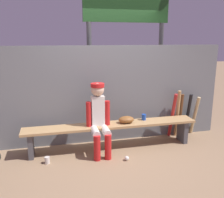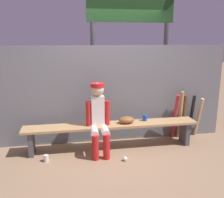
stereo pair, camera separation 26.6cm
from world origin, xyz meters
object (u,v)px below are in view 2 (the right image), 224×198
object	(u,v)px
bat_wood_dark	(183,116)
cup_on_ground	(46,158)
bat_wood_tan	(180,115)
bat_aluminum_black	(191,116)
bat_wood_natural	(198,117)
baseball_glove	(127,120)
cup_on_bench	(145,118)
player_seated	(99,116)
dugout_bench	(112,129)
baseball	(125,159)
scoreboard	(134,22)
bat_aluminum_red	(175,117)

from	to	relation	value
bat_wood_dark	cup_on_ground	bearing A→B (deg)	-167.08
bat_wood_tan	bat_aluminum_black	size ratio (longest dim) A/B	1.08
bat_wood_natural	cup_on_ground	distance (m)	3.00
bat_aluminum_black	bat_wood_natural	xyz separation A→B (m)	(0.14, -0.02, -0.03)
baseball_glove	cup_on_bench	size ratio (longest dim) A/B	2.55
baseball_glove	bat_wood_tan	world-z (taller)	bat_wood_tan
player_seated	bat_aluminum_black	size ratio (longest dim) A/B	1.38
player_seated	bat_wood_tan	size ratio (longest dim) A/B	1.28
player_seated	bat_aluminum_black	xyz separation A→B (m)	(1.90, 0.41, -0.22)
bat_wood_natural	player_seated	bearing A→B (deg)	-169.12
bat_aluminum_black	cup_on_ground	bearing A→B (deg)	-167.63
cup_on_ground	cup_on_bench	world-z (taller)	cup_on_bench
dugout_bench	bat_wood_dark	size ratio (longest dim) A/B	3.55
baseball	cup_on_bench	bearing A→B (deg)	49.67
player_seated	baseball	bearing A→B (deg)	-46.83
player_seated	scoreboard	world-z (taller)	scoreboard
dugout_bench	bat_wood_tan	world-z (taller)	bat_wood_tan
scoreboard	bat_wood_tan	bearing A→B (deg)	-52.42
cup_on_bench	scoreboard	bearing A→B (deg)	87.11
bat_wood_dark	baseball	world-z (taller)	bat_wood_dark
bat_aluminum_red	scoreboard	bearing A→B (deg)	120.77
baseball_glove	bat_wood_dark	distance (m)	1.25
bat_wood_natural	scoreboard	world-z (taller)	scoreboard
dugout_bench	baseball_glove	size ratio (longest dim) A/B	10.91
player_seated	baseball_glove	bearing A→B (deg)	12.16
bat_aluminum_red	bat_wood_tan	world-z (taller)	bat_wood_tan
player_seated	baseball_glove	distance (m)	0.54
dugout_bench	baseball	distance (m)	0.62
baseball_glove	player_seated	bearing A→B (deg)	-167.84
baseball	scoreboard	world-z (taller)	scoreboard
bat_wood_tan	bat_wood_natural	world-z (taller)	bat_wood_tan
player_seated	baseball	size ratio (longest dim) A/B	16.15
dugout_bench	bat_aluminum_black	xyz separation A→B (m)	(1.65, 0.30, 0.06)
dugout_bench	bat_wood_tan	distance (m)	1.43
bat_aluminum_red	bat_wood_dark	distance (m)	0.22
player_seated	bat_aluminum_red	xyz separation A→B (m)	(1.52, 0.33, -0.20)
baseball	bat_wood_tan	bearing A→B (deg)	31.30
player_seated	bat_aluminum_black	world-z (taller)	player_seated
bat_wood_dark	bat_aluminum_black	bearing A→B (deg)	3.82
baseball	player_seated	bearing A→B (deg)	133.17
bat_wood_natural	cup_on_ground	xyz separation A→B (m)	(-2.92, -0.59, -0.34)
player_seated	bat_wood_dark	size ratio (longest dim) A/B	1.39
bat_aluminum_black	baseball	world-z (taller)	bat_aluminum_black
bat_wood_dark	scoreboard	bearing A→B (deg)	130.96
baseball_glove	cup_on_bench	xyz separation A→B (m)	(0.36, 0.08, -0.01)
baseball	cup_on_ground	xyz separation A→B (m)	(-1.25, 0.20, 0.02)
baseball_glove	bat_aluminum_black	bearing A→B (deg)	12.29
scoreboard	bat_wood_dark	bearing A→B (deg)	-49.04
bat_aluminum_red	scoreboard	world-z (taller)	scoreboard
scoreboard	cup_on_bench	bearing A→B (deg)	-92.89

